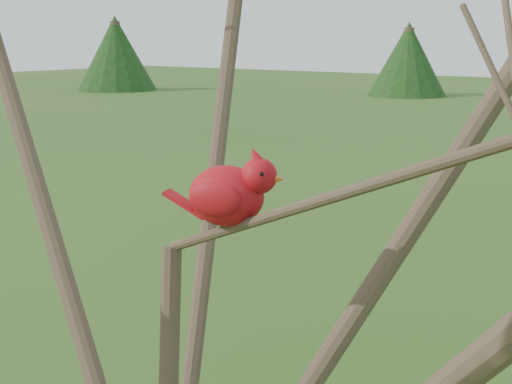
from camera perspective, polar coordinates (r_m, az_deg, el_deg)
crabapple_tree at (r=1.09m, az=-8.56°, el=2.07°), size 2.35×2.05×2.95m
cardinal at (r=1.14m, az=-2.05°, el=-0.08°), size 0.20×0.13×0.14m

